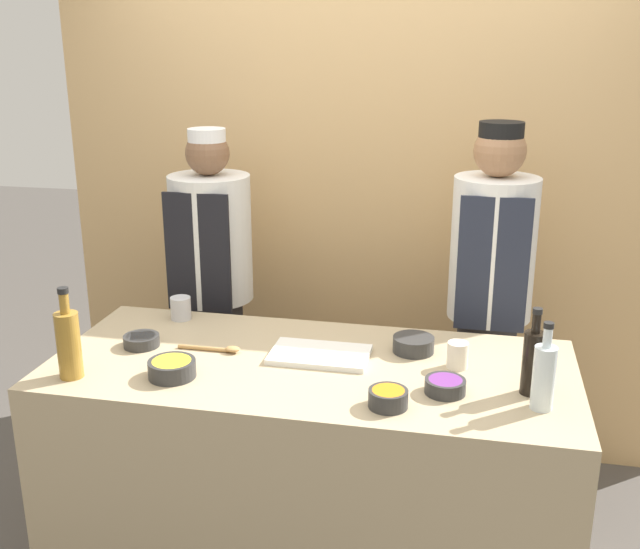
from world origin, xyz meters
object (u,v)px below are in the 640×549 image
(cup_cream, at_px, (458,355))
(chef_left, at_px, (214,295))
(sauce_bowl_yellow, at_px, (172,368))
(sauce_bowl_orange, at_px, (388,397))
(sauce_bowl_brown, at_px, (141,340))
(bottle_vinegar, at_px, (69,343))
(sauce_bowl_purple, at_px, (445,385))
(cutting_board, at_px, (320,355))
(bottle_soy, at_px, (533,361))
(cup_steel, at_px, (181,308))
(chef_right, at_px, (489,307))
(sauce_bowl_red, at_px, (413,344))
(bottle_clear, at_px, (544,375))
(wooden_spoon, at_px, (217,349))

(cup_cream, relative_size, chef_left, 0.06)
(sauce_bowl_yellow, xyz_separation_m, sauce_bowl_orange, (0.75, -0.06, -0.00))
(sauce_bowl_brown, height_order, bottle_vinegar, bottle_vinegar)
(sauce_bowl_purple, relative_size, bottle_vinegar, 0.42)
(sauce_bowl_yellow, relative_size, cutting_board, 0.46)
(bottle_soy, distance_m, bottle_vinegar, 1.53)
(cup_steel, relative_size, chef_right, 0.05)
(sauce_bowl_yellow, distance_m, chef_left, 0.94)
(sauce_bowl_brown, distance_m, chef_left, 0.70)
(sauce_bowl_orange, bearing_deg, bottle_vinegar, -179.56)
(sauce_bowl_red, height_order, bottle_clear, bottle_clear)
(sauce_bowl_orange, height_order, bottle_clear, bottle_clear)
(sauce_bowl_brown, relative_size, sauce_bowl_purple, 1.00)
(cutting_board, xyz_separation_m, bottle_clear, (0.76, -0.24, 0.10))
(bottle_clear, relative_size, chef_left, 0.17)
(sauce_bowl_yellow, height_order, sauce_bowl_purple, sauce_bowl_yellow)
(bottle_clear, bearing_deg, chef_left, 147.42)
(cutting_board, bearing_deg, sauce_bowl_orange, -48.65)
(sauce_bowl_yellow, height_order, chef_left, chef_left)
(bottle_soy, bearing_deg, sauce_bowl_yellow, -173.87)
(bottle_vinegar, bearing_deg, sauce_bowl_yellow, 11.91)
(sauce_bowl_purple, xyz_separation_m, bottle_soy, (0.27, 0.06, 0.09))
(wooden_spoon, bearing_deg, cup_cream, 2.85)
(sauce_bowl_red, height_order, bottle_vinegar, bottle_vinegar)
(sauce_bowl_red, xyz_separation_m, sauce_bowl_purple, (0.13, -0.31, -0.01))
(sauce_bowl_yellow, xyz_separation_m, cup_cream, (0.95, 0.28, 0.01))
(sauce_bowl_yellow, bearing_deg, bottle_vinegar, -168.09)
(sauce_bowl_purple, xyz_separation_m, chef_left, (-1.10, 0.85, -0.06))
(cup_cream, distance_m, wooden_spoon, 0.87)
(cup_steel, xyz_separation_m, wooden_spoon, (0.26, -0.29, -0.04))
(sauce_bowl_red, bearing_deg, bottle_soy, -32.62)
(sauce_bowl_yellow, xyz_separation_m, bottle_soy, (1.19, 0.13, 0.08))
(sauce_bowl_yellow, relative_size, sauce_bowl_red, 1.07)
(sauce_bowl_brown, distance_m, cup_steel, 0.30)
(sauce_bowl_purple, relative_size, chef_right, 0.08)
(sauce_bowl_yellow, distance_m, sauce_bowl_purple, 0.92)
(sauce_bowl_yellow, height_order, sauce_bowl_orange, sauce_bowl_yellow)
(sauce_bowl_orange, xyz_separation_m, wooden_spoon, (-0.67, 0.30, -0.02))
(bottle_clear, bearing_deg, sauce_bowl_orange, -169.18)
(bottle_vinegar, bearing_deg, chef_left, 81.35)
(sauce_bowl_purple, relative_size, chef_left, 0.08)
(cutting_board, relative_size, bottle_clear, 1.24)
(sauce_bowl_yellow, height_order, sauce_bowl_brown, sauce_bowl_yellow)
(sauce_bowl_orange, bearing_deg, bottle_clear, 10.82)
(sauce_bowl_brown, height_order, bottle_clear, bottle_clear)
(bottle_clear, bearing_deg, bottle_soy, 105.02)
(cup_steel, height_order, chef_right, chef_right)
(cutting_board, xyz_separation_m, bottle_soy, (0.73, -0.14, 0.10))
(sauce_bowl_brown, relative_size, cup_steel, 1.43)
(bottle_vinegar, height_order, cup_steel, bottle_vinegar)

